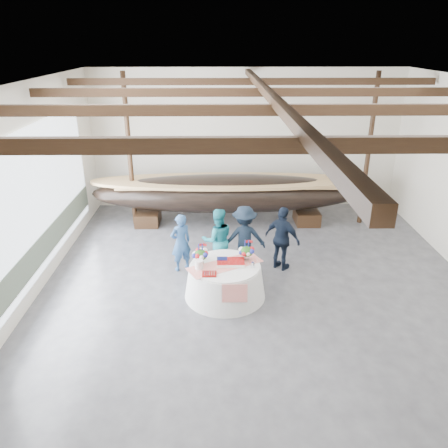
{
  "coord_description": "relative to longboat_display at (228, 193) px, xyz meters",
  "views": [
    {
      "loc": [
        -0.95,
        -8.16,
        5.31
      ],
      "look_at": [
        -0.79,
        1.61,
        1.14
      ],
      "focal_mm": 35.0,
      "sensor_mm": 36.0,
      "label": 1
    }
  ],
  "objects": [
    {
      "name": "ceiling",
      "position": [
        0.64,
        -4.37,
        3.52
      ],
      "size": [
        10.0,
        12.0,
        0.01
      ],
      "primitive_type": "cube",
      "color": "white",
      "rests_on": "wall_back"
    },
    {
      "name": "guest_woman_blue",
      "position": [
        -1.21,
        -2.94,
        -0.25
      ],
      "size": [
        0.64,
        0.57,
        1.47
      ],
      "primitive_type": "imported",
      "rotation": [
        0.0,
        0.0,
        3.67
      ],
      "color": "navy",
      "rests_on": "ground"
    },
    {
      "name": "open_bay",
      "position": [
        -4.31,
        -3.37,
        0.84
      ],
      "size": [
        0.03,
        7.0,
        3.2
      ],
      "color": "silver",
      "rests_on": "ground"
    },
    {
      "name": "banquet_table",
      "position": [
        -0.15,
        -4.16,
        -0.6
      ],
      "size": [
        1.79,
        1.79,
        0.77
      ],
      "color": "silver",
      "rests_on": "ground"
    },
    {
      "name": "guest_man_left",
      "position": [
        0.34,
        -2.88,
        -0.17
      ],
      "size": [
        1.09,
        0.66,
        1.64
      ],
      "primitive_type": "imported",
      "rotation": [
        0.0,
        0.0,
        3.19
      ],
      "color": "black",
      "rests_on": "ground"
    },
    {
      "name": "wall_left",
      "position": [
        -4.36,
        -4.37,
        1.27
      ],
      "size": [
        0.02,
        12.0,
        4.5
      ],
      "primitive_type": "cube",
      "color": "silver",
      "rests_on": "ground"
    },
    {
      "name": "longboat_display",
      "position": [
        0.0,
        0.0,
        0.0
      ],
      "size": [
        8.22,
        1.64,
        1.54
      ],
      "color": "black",
      "rests_on": "ground"
    },
    {
      "name": "floor",
      "position": [
        0.64,
        -4.37,
        -0.98
      ],
      "size": [
        10.0,
        12.0,
        0.01
      ],
      "primitive_type": "cube",
      "color": "#3D3D42",
      "rests_on": "ground"
    },
    {
      "name": "pavilion_structure",
      "position": [
        0.64,
        -3.61,
        3.02
      ],
      "size": [
        9.8,
        11.76,
        4.5
      ],
      "color": "black",
      "rests_on": "ground"
    },
    {
      "name": "wall_back",
      "position": [
        0.64,
        1.63,
        1.27
      ],
      "size": [
        10.0,
        0.02,
        4.5
      ],
      "primitive_type": "cube",
      "color": "silver",
      "rests_on": "ground"
    },
    {
      "name": "guest_man_right",
      "position": [
        1.27,
        -2.93,
        -0.17
      ],
      "size": [
        0.99,
        0.91,
        1.63
      ],
      "primitive_type": "imported",
      "rotation": [
        0.0,
        0.0,
        2.45
      ],
      "color": "black",
      "rests_on": "ground"
    },
    {
      "name": "tabletop_items",
      "position": [
        -0.22,
        -4.04,
        -0.06
      ],
      "size": [
        1.72,
        1.26,
        0.4
      ],
      "color": "red",
      "rests_on": "banquet_table"
    },
    {
      "name": "guest_woman_teal",
      "position": [
        -0.31,
        -2.93,
        -0.19
      ],
      "size": [
        0.87,
        0.73,
        1.6
      ],
      "primitive_type": "imported",
      "rotation": [
        0.0,
        0.0,
        3.32
      ],
      "color": "teal",
      "rests_on": "ground"
    }
  ]
}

